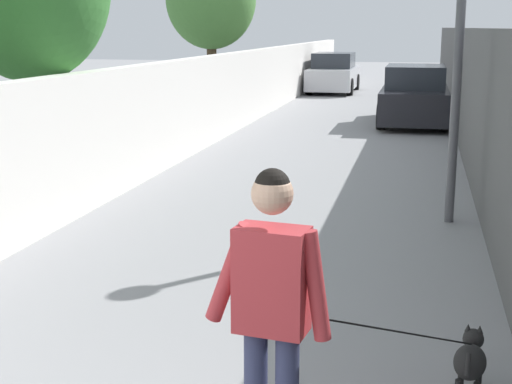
{
  "coord_description": "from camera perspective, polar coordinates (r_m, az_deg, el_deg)",
  "views": [
    {
      "loc": [
        -1.95,
        -1.8,
        2.51
      ],
      "look_at": [
        4.65,
        -0.32,
        1.0
      ],
      "focal_mm": 51.78,
      "sensor_mm": 36.0,
      "label": 1
    }
  ],
  "objects": [
    {
      "name": "car_far",
      "position": [
        29.7,
        6.01,
        9.06
      ],
      "size": [
        4.32,
        1.8,
        1.54
      ],
      "color": "silver",
      "rests_on": "ground"
    },
    {
      "name": "person_skateboarder",
      "position": [
        3.94,
        1.22,
        -8.42
      ],
      "size": [
        0.27,
        0.72,
        1.73
      ],
      "color": "#333859",
      "rests_on": "skateboard"
    },
    {
      "name": "wall_left",
      "position": [
        14.76,
        -5.59,
        6.48
      ],
      "size": [
        48.0,
        0.3,
        1.91
      ],
      "primitive_type": "cube",
      "color": "silver",
      "rests_on": "ground"
    },
    {
      "name": "lamp_post",
      "position": [
        9.79,
        15.57,
        13.67
      ],
      "size": [
        0.36,
        0.36,
        4.01
      ],
      "color": "#4C4C51",
      "rests_on": "ground"
    },
    {
      "name": "ground_plane",
      "position": [
        16.25,
        6.09,
        3.63
      ],
      "size": [
        80.0,
        80.0,
        0.0
      ],
      "primitive_type": "plane",
      "color": "gray"
    },
    {
      "name": "car_near",
      "position": [
        20.11,
        12.16,
        7.2
      ],
      "size": [
        4.33,
        1.8,
        1.54
      ],
      "color": "black",
      "rests_on": "ground"
    },
    {
      "name": "fence_right",
      "position": [
        14.04,
        16.68,
        6.92
      ],
      "size": [
        48.0,
        0.3,
        2.5
      ],
      "primitive_type": "cube",
      "color": "#4C4C4C",
      "rests_on": "ground"
    },
    {
      "name": "dog",
      "position": [
        5.42,
        16.17,
        -12.3
      ],
      "size": [
        1.61,
        1.27,
        1.06
      ],
      "color": "black",
      "rests_on": "ground"
    }
  ]
}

